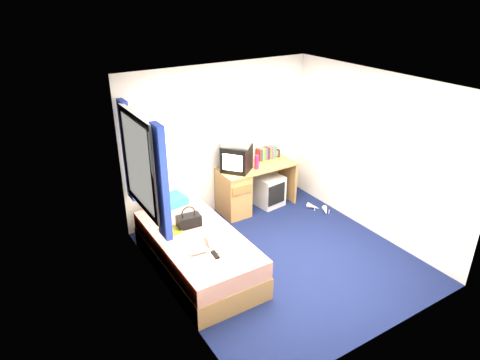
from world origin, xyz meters
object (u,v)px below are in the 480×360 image
towel (219,238)px  handbag (189,220)px  desk (242,188)px  aerosol_can (251,161)px  bed (197,252)px  white_heels (319,209)px  pink_water_bottle (257,162)px  vcr (237,143)px  picture_frame (277,153)px  storage_cube (269,191)px  pillow (167,202)px  water_bottle (199,251)px  remote_control (215,255)px  colour_swatch_fan (222,252)px  crt_tv (237,158)px  magazine (170,230)px

towel → handbag: bearing=106.8°
desk → aerosol_can: (0.17, -0.00, 0.44)m
bed → white_heels: size_ratio=4.46×
pink_water_bottle → vcr: bearing=159.5°
picture_frame → handbag: picture_frame is taller
storage_cube → picture_frame: bearing=28.4°
pink_water_bottle → handbag: (-1.54, -0.71, -0.23)m
pink_water_bottle → pillow: bearing=-178.8°
desk → handbag: size_ratio=4.02×
aerosol_can → water_bottle: aerosol_can is taller
pink_water_bottle → aerosol_can: bearing=106.2°
pillow → picture_frame: 2.17m
remote_control → white_heels: bearing=26.2°
aerosol_can → colour_swatch_fan: aerosol_can is taller
pillow → water_bottle: 1.31m
pink_water_bottle → water_bottle: bearing=-142.1°
storage_cube → colour_swatch_fan: size_ratio=2.36×
bed → crt_tv: size_ratio=3.54×
storage_cube → desk: bearing=166.7°
colour_swatch_fan → magazine: bearing=112.3°
bed → pink_water_bottle: size_ratio=9.20×
desk → vcr: bearing=177.7°
handbag → colour_swatch_fan: bearing=-80.6°
bed → colour_swatch_fan: bearing=-81.7°
picture_frame → remote_control: size_ratio=0.88×
storage_cube → vcr: (-0.60, 0.06, 0.94)m
picture_frame → handbag: bearing=-171.4°
vcr → picture_frame: 0.98m
towel → water_bottle: (-0.34, -0.10, -0.02)m
crt_tv → handbag: (-1.24, -0.82, -0.33)m
storage_cube → colour_swatch_fan: 2.36m
vcr → white_heels: vcr is taller
picture_frame → colour_swatch_fan: bearing=-155.8°
water_bottle → crt_tv: bearing=45.7°
aerosol_can → pillow: bearing=-174.7°
water_bottle → white_heels: (2.59, 0.75, -0.54)m
aerosol_can → handbag: (-1.51, -0.81, -0.22)m
vcr → magazine: (-1.50, -0.80, -0.66)m
pink_water_bottle → aerosol_can: pink_water_bottle is taller
pillow → vcr: size_ratio=1.25×
pink_water_bottle → handbag: bearing=-155.4°
water_bottle → picture_frame: bearing=34.6°
crt_tv → white_heels: crt_tv is taller
desk → colour_swatch_fan: (-1.27, -1.58, 0.14)m
pillow → white_heels: pillow is taller
bed → handbag: (0.01, 0.25, 0.36)m
desk → crt_tv: size_ratio=2.30×
vcr → water_bottle: (-1.41, -1.45, -0.63)m
towel → remote_control: towel is taller
desk → pink_water_bottle: 0.51m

